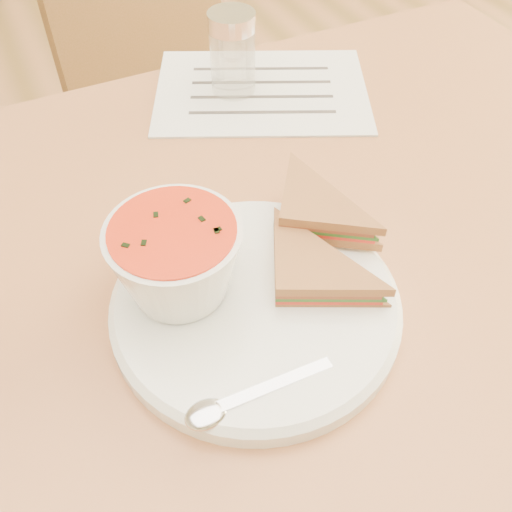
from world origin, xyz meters
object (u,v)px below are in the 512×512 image
plate (256,306)px  soup_bowl (177,263)px  dining_table (279,399)px  chair_far (199,119)px  condiment_shaker (233,54)px

plate → soup_bowl: size_ratio=2.27×
dining_table → soup_bowl: bearing=-160.9°
dining_table → chair_far: size_ratio=1.10×
dining_table → soup_bowl: (-0.14, -0.05, 0.43)m
dining_table → plate: size_ratio=3.88×
chair_far → plate: 0.80m
condiment_shaker → chair_far: bearing=78.5°
chair_far → soup_bowl: chair_far is taller
dining_table → chair_far: chair_far is taller
soup_bowl → condiment_shaker: size_ratio=1.07×
plate → condiment_shaker: size_ratio=2.42×
chair_far → soup_bowl: 0.80m
dining_table → chair_far: (0.12, 0.62, 0.08)m
dining_table → condiment_shaker: size_ratio=9.39×
chair_far → soup_bowl: bearing=53.1°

